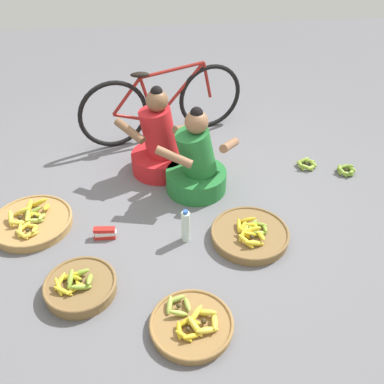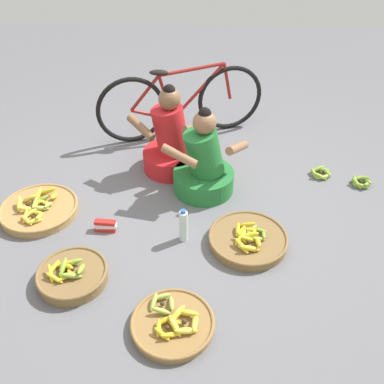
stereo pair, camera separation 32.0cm
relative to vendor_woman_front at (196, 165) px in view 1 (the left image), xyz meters
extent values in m
plane|color=slate|center=(-0.09, -0.30, -0.25)|extent=(10.00, 10.00, 0.00)
cylinder|color=#237233|center=(0.00, 0.00, -0.16)|extent=(0.52, 0.52, 0.18)
cylinder|color=#237233|center=(0.00, 0.00, 0.13)|extent=(0.41, 0.36, 0.44)
sphere|color=#8C6042|center=(0.00, 0.00, 0.40)|extent=(0.19, 0.19, 0.19)
sphere|color=black|center=(0.00, 0.00, 0.48)|extent=(0.10, 0.10, 0.10)
cylinder|color=#8C6042|center=(-0.19, -0.17, 0.20)|extent=(0.31, 0.18, 0.16)
cylinder|color=#8C6042|center=(0.26, -0.04, 0.20)|extent=(0.22, 0.30, 0.16)
cylinder|color=red|center=(-0.30, 0.33, -0.16)|extent=(0.52, 0.52, 0.18)
cylinder|color=red|center=(-0.30, 0.33, 0.15)|extent=(0.34, 0.29, 0.47)
sphere|color=brown|center=(-0.30, 0.33, 0.45)|extent=(0.19, 0.19, 0.19)
sphere|color=black|center=(-0.30, 0.33, 0.52)|extent=(0.10, 0.10, 0.10)
cylinder|color=brown|center=(-0.54, 0.22, 0.23)|extent=(0.27, 0.26, 0.16)
cylinder|color=brown|center=(-0.06, 0.21, 0.23)|extent=(0.28, 0.25, 0.16)
torus|color=black|center=(-0.71, 0.81, 0.09)|extent=(0.67, 0.24, 0.68)
torus|color=black|center=(0.27, 1.10, 0.09)|extent=(0.67, 0.24, 0.68)
cylinder|color=maroon|center=(-0.06, 1.00, 0.20)|extent=(0.54, 0.19, 0.55)
cylinder|color=maroon|center=(-0.37, 0.91, 0.18)|extent=(0.15, 0.07, 0.49)
cylinder|color=maroon|center=(-0.12, 0.98, 0.44)|extent=(0.63, 0.22, 0.08)
cylinder|color=maroon|center=(-0.51, 0.86, 0.02)|extent=(0.41, 0.15, 0.18)
cylinder|color=maroon|center=(-0.57, 0.85, 0.26)|extent=(0.31, 0.12, 0.35)
cylinder|color=maroon|center=(0.23, 1.09, 0.28)|extent=(0.12, 0.06, 0.38)
ellipsoid|color=black|center=(-0.43, 0.89, 0.45)|extent=(0.18, 0.08, 0.05)
cylinder|color=brown|center=(0.33, -0.67, -0.22)|extent=(0.58, 0.58, 0.07)
torus|color=brown|center=(0.33, -0.67, -0.18)|extent=(0.59, 0.59, 0.02)
ellipsoid|color=#8CAD38|center=(0.44, -0.66, -0.16)|extent=(0.04, 0.12, 0.06)
ellipsoid|color=#8CAD38|center=(0.42, -0.61, -0.16)|extent=(0.12, 0.09, 0.05)
ellipsoid|color=#8CAD38|center=(0.36, -0.62, -0.16)|extent=(0.11, 0.10, 0.07)
ellipsoid|color=#8CAD38|center=(0.35, -0.69, -0.16)|extent=(0.09, 0.11, 0.06)
ellipsoid|color=#8CAD38|center=(0.40, -0.71, -0.16)|extent=(0.12, 0.04, 0.06)
sphere|color=#382D19|center=(0.39, -0.66, -0.16)|extent=(0.03, 0.03, 0.03)
ellipsoid|color=gold|center=(0.38, -0.63, -0.15)|extent=(0.04, 0.14, 0.07)
ellipsoid|color=gold|center=(0.33, -0.57, -0.15)|extent=(0.14, 0.06, 0.08)
ellipsoid|color=gold|center=(0.25, -0.62, -0.16)|extent=(0.05, 0.14, 0.06)
ellipsoid|color=gold|center=(0.33, -0.69, -0.15)|extent=(0.14, 0.06, 0.08)
sphere|color=#382D19|center=(0.31, -0.63, -0.16)|extent=(0.03, 0.03, 0.03)
ellipsoid|color=gold|center=(0.37, -0.67, -0.16)|extent=(0.04, 0.12, 0.06)
ellipsoid|color=gold|center=(0.32, -0.62, -0.16)|extent=(0.12, 0.05, 0.06)
ellipsoid|color=gold|center=(0.28, -0.64, -0.15)|extent=(0.10, 0.12, 0.07)
ellipsoid|color=gold|center=(0.28, -0.71, -0.15)|extent=(0.11, 0.11, 0.08)
ellipsoid|color=gold|center=(0.32, -0.72, -0.15)|extent=(0.12, 0.05, 0.08)
sphere|color=#382D19|center=(0.32, -0.67, -0.15)|extent=(0.03, 0.03, 0.03)
ellipsoid|color=yellow|center=(0.39, -0.75, -0.15)|extent=(0.04, 0.15, 0.09)
ellipsoid|color=yellow|center=(0.33, -0.69, -0.15)|extent=(0.16, 0.06, 0.09)
ellipsoid|color=yellow|center=(0.27, -0.71, -0.15)|extent=(0.12, 0.15, 0.09)
ellipsoid|color=yellow|center=(0.27, -0.79, -0.15)|extent=(0.12, 0.15, 0.07)
ellipsoid|color=yellow|center=(0.33, -0.82, -0.15)|extent=(0.16, 0.05, 0.08)
sphere|color=#382D19|center=(0.32, -0.75, -0.15)|extent=(0.03, 0.03, 0.03)
cylinder|color=brown|center=(-0.89, -1.05, -0.21)|extent=(0.47, 0.47, 0.08)
torus|color=brown|center=(-0.89, -1.05, -0.17)|extent=(0.48, 0.48, 0.02)
ellipsoid|color=#8CAD38|center=(-0.82, -1.05, -0.13)|extent=(0.04, 0.14, 0.08)
ellipsoid|color=#8CAD38|center=(-0.90, -0.99, -0.14)|extent=(0.15, 0.06, 0.07)
ellipsoid|color=#8CAD38|center=(-0.95, -1.04, -0.13)|extent=(0.06, 0.15, 0.09)
ellipsoid|color=#8CAD38|center=(-0.87, -1.11, -0.13)|extent=(0.15, 0.07, 0.08)
sphere|color=#382D19|center=(-0.89, -1.05, -0.14)|extent=(0.03, 0.03, 0.03)
ellipsoid|color=yellow|center=(-0.90, -1.06, -0.14)|extent=(0.06, 0.14, 0.06)
ellipsoid|color=yellow|center=(-0.92, -1.02, -0.14)|extent=(0.12, 0.11, 0.08)
ellipsoid|color=yellow|center=(-0.96, -1.01, -0.14)|extent=(0.14, 0.04, 0.08)
ellipsoid|color=yellow|center=(-1.02, -1.04, -0.14)|extent=(0.09, 0.14, 0.07)
ellipsoid|color=yellow|center=(-1.02, -1.09, -0.14)|extent=(0.08, 0.14, 0.08)
ellipsoid|color=yellow|center=(-0.99, -1.13, -0.14)|extent=(0.14, 0.08, 0.06)
ellipsoid|color=yellow|center=(-0.92, -1.11, -0.15)|extent=(0.11, 0.12, 0.05)
sphere|color=#382D19|center=(-0.96, -1.07, -0.14)|extent=(0.03, 0.03, 0.03)
cylinder|color=olive|center=(-0.19, -1.41, -0.22)|extent=(0.51, 0.51, 0.05)
torus|color=olive|center=(-0.19, -1.41, -0.20)|extent=(0.52, 0.52, 0.02)
ellipsoid|color=yellow|center=(-0.05, -1.43, -0.17)|extent=(0.05, 0.15, 0.07)
ellipsoid|color=yellow|center=(-0.10, -1.37, -0.17)|extent=(0.16, 0.08, 0.07)
ellipsoid|color=yellow|center=(-0.17, -1.38, -0.16)|extent=(0.13, 0.13, 0.09)
ellipsoid|color=yellow|center=(-0.18, -1.46, -0.16)|extent=(0.11, 0.15, 0.09)
ellipsoid|color=yellow|center=(-0.11, -1.49, -0.17)|extent=(0.16, 0.07, 0.07)
sphere|color=#382D19|center=(-0.12, -1.43, -0.17)|extent=(0.03, 0.03, 0.03)
ellipsoid|color=#9EB747|center=(-0.21, -1.29, -0.18)|extent=(0.05, 0.13, 0.05)
ellipsoid|color=#9EB747|center=(-0.27, -1.24, -0.17)|extent=(0.13, 0.06, 0.06)
ellipsoid|color=#9EB747|center=(-0.32, -1.28, -0.17)|extent=(0.06, 0.13, 0.07)
ellipsoid|color=#9EB747|center=(-0.27, -1.35, -0.17)|extent=(0.13, 0.04, 0.08)
sphere|color=#382D19|center=(-0.26, -1.30, -0.17)|extent=(0.03, 0.03, 0.03)
ellipsoid|color=gold|center=(-0.17, -1.46, -0.17)|extent=(0.05, 0.13, 0.06)
ellipsoid|color=gold|center=(-0.19, -1.43, -0.17)|extent=(0.12, 0.09, 0.07)
ellipsoid|color=gold|center=(-0.24, -1.42, -0.17)|extent=(0.12, 0.08, 0.07)
ellipsoid|color=gold|center=(-0.27, -1.47, -0.18)|extent=(0.03, 0.12, 0.05)
ellipsoid|color=gold|center=(-0.25, -1.51, -0.17)|extent=(0.12, 0.09, 0.06)
ellipsoid|color=gold|center=(-0.20, -1.52, -0.17)|extent=(0.12, 0.07, 0.06)
sphere|color=#382D19|center=(-0.22, -1.47, -0.17)|extent=(0.03, 0.03, 0.03)
cylinder|color=#A87F47|center=(-1.33, -0.35, -0.22)|extent=(0.61, 0.61, 0.06)
torus|color=#A87F47|center=(-1.33, -0.35, -0.18)|extent=(0.62, 0.62, 0.02)
ellipsoid|color=#9EB747|center=(-1.25, -0.35, -0.16)|extent=(0.06, 0.13, 0.07)
ellipsoid|color=#9EB747|center=(-1.31, -0.28, -0.15)|extent=(0.13, 0.06, 0.08)
ellipsoid|color=#9EB747|center=(-1.36, -0.34, -0.15)|extent=(0.04, 0.13, 0.08)
ellipsoid|color=#9EB747|center=(-1.29, -0.39, -0.16)|extent=(0.13, 0.06, 0.07)
sphere|color=#382D19|center=(-1.30, -0.34, -0.16)|extent=(0.03, 0.03, 0.03)
ellipsoid|color=yellow|center=(-1.22, -0.25, -0.14)|extent=(0.05, 0.16, 0.10)
ellipsoid|color=yellow|center=(-1.29, -0.18, -0.15)|extent=(0.16, 0.04, 0.10)
ellipsoid|color=yellow|center=(-1.36, -0.24, -0.15)|extent=(0.07, 0.16, 0.09)
ellipsoid|color=yellow|center=(-1.30, -0.32, -0.16)|extent=(0.16, 0.05, 0.06)
sphere|color=#382D19|center=(-1.29, -0.25, -0.15)|extent=(0.03, 0.03, 0.03)
ellipsoid|color=yellow|center=(-1.35, -0.35, -0.15)|extent=(0.04, 0.15, 0.08)
ellipsoid|color=yellow|center=(-1.41, -0.28, -0.15)|extent=(0.15, 0.04, 0.10)
ellipsoid|color=yellow|center=(-1.48, -0.36, -0.15)|extent=(0.06, 0.15, 0.10)
ellipsoid|color=yellow|center=(-1.40, -0.41, -0.15)|extent=(0.15, 0.06, 0.08)
sphere|color=#382D19|center=(-1.41, -0.35, -0.15)|extent=(0.03, 0.03, 0.03)
ellipsoid|color=yellow|center=(-1.27, -0.50, -0.15)|extent=(0.03, 0.12, 0.08)
ellipsoid|color=yellow|center=(-1.31, -0.45, -0.16)|extent=(0.13, 0.07, 0.05)
ellipsoid|color=yellow|center=(-1.36, -0.46, -0.16)|extent=(0.12, 0.11, 0.06)
ellipsoid|color=yellow|center=(-1.38, -0.50, -0.15)|extent=(0.03, 0.12, 0.07)
ellipsoid|color=yellow|center=(-1.36, -0.54, -0.16)|extent=(0.12, 0.10, 0.07)
ellipsoid|color=yellow|center=(-1.30, -0.54, -0.16)|extent=(0.12, 0.10, 0.05)
sphere|color=#382D19|center=(-1.33, -0.50, -0.16)|extent=(0.03, 0.03, 0.03)
ellipsoid|color=olive|center=(1.45, 0.10, -0.22)|extent=(0.06, 0.13, 0.08)
ellipsoid|color=olive|center=(1.42, 0.14, -0.22)|extent=(0.13, 0.10, 0.08)
ellipsoid|color=olive|center=(1.38, 0.15, -0.22)|extent=(0.13, 0.07, 0.06)
ellipsoid|color=olive|center=(1.34, 0.11, -0.22)|extent=(0.07, 0.13, 0.07)
ellipsoid|color=olive|center=(1.34, 0.06, -0.22)|extent=(0.10, 0.13, 0.08)
ellipsoid|color=olive|center=(1.38, 0.04, -0.22)|extent=(0.13, 0.06, 0.06)
ellipsoid|color=olive|center=(1.43, 0.05, -0.22)|extent=(0.12, 0.12, 0.08)
sphere|color=#382D19|center=(1.39, 0.09, -0.22)|extent=(0.03, 0.03, 0.03)
ellipsoid|color=#8CAD38|center=(1.12, 0.24, -0.22)|extent=(0.06, 0.15, 0.06)
ellipsoid|color=#8CAD38|center=(1.09, 0.28, -0.22)|extent=(0.14, 0.10, 0.06)
ellipsoid|color=#8CAD38|center=(1.05, 0.29, -0.22)|extent=(0.15, 0.07, 0.07)
ellipsoid|color=#8CAD38|center=(1.00, 0.22, -0.22)|extent=(0.06, 0.15, 0.06)
ellipsoid|color=#8CAD38|center=(1.05, 0.17, -0.22)|extent=(0.14, 0.08, 0.08)
ellipsoid|color=#8CAD38|center=(1.10, 0.18, -0.22)|extent=(0.13, 0.11, 0.06)
sphere|color=#382D19|center=(1.06, 0.23, -0.22)|extent=(0.03, 0.03, 0.03)
cylinder|color=silver|center=(-0.15, -0.63, -0.12)|extent=(0.07, 0.07, 0.26)
cylinder|color=#2D59B7|center=(-0.15, -0.63, 0.02)|extent=(0.04, 0.04, 0.02)
cube|color=red|center=(-0.76, -0.54, -0.23)|extent=(0.16, 0.06, 0.03)
cube|color=white|center=(-0.75, -0.54, -0.20)|extent=(0.16, 0.05, 0.03)
cube|color=red|center=(-0.76, -0.54, -0.17)|extent=(0.16, 0.06, 0.03)
camera|label=1|loc=(-0.36, -3.02, 2.05)|focal=40.81mm
camera|label=2|loc=(-0.04, -3.03, 2.05)|focal=40.81mm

